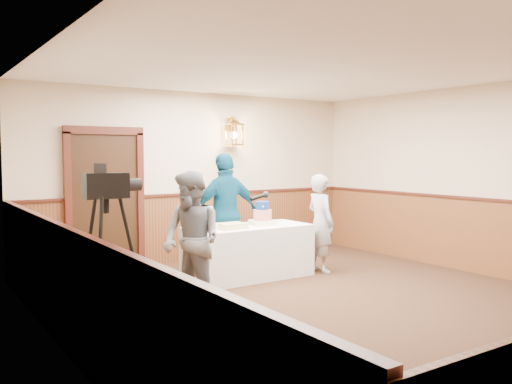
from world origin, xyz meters
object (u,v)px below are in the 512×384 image
at_px(sheet_cake_yellow, 232,226).
at_px(baker, 320,223).
at_px(assistant_p, 226,213).
at_px(display_table, 248,252).
at_px(tv_camera_rig, 107,268).
at_px(tiered_cake, 263,216).
at_px(interviewer, 192,240).
at_px(sheet_cake_green, 210,226).

relative_size(sheet_cake_yellow, baker, 0.25).
distance_m(sheet_cake_yellow, assistant_p, 0.60).
height_order(display_table, tv_camera_rig, tv_camera_rig).
height_order(tiered_cake, tv_camera_rig, tv_camera_rig).
height_order(display_table, sheet_cake_yellow, sheet_cake_yellow).
bearing_deg(display_table, interviewer, -144.98).
bearing_deg(sheet_cake_yellow, sheet_cake_green, 147.82).
relative_size(tiered_cake, tv_camera_rig, 0.24).
height_order(tiered_cake, sheet_cake_green, tiered_cake).
relative_size(interviewer, assistant_p, 0.88).
height_order(sheet_cake_yellow, baker, baker).
distance_m(assistant_p, tv_camera_rig, 3.17).
relative_size(display_table, baker, 1.22).
bearing_deg(assistant_p, display_table, 106.92).
height_order(baker, assistant_p, assistant_p).
distance_m(display_table, sheet_cake_green, 0.73).
distance_m(sheet_cake_yellow, interviewer, 1.35).
bearing_deg(tiered_cake, baker, -17.47).
bearing_deg(baker, interviewer, 109.09).
relative_size(interviewer, baker, 1.07).
height_order(tiered_cake, baker, baker).
bearing_deg(sheet_cake_yellow, baker, -5.67).
distance_m(display_table, interviewer, 1.75).
bearing_deg(sheet_cake_green, sheet_cake_yellow, -32.18).
xyz_separation_m(sheet_cake_yellow, assistant_p, (0.23, 0.55, 0.11)).
xyz_separation_m(sheet_cake_yellow, baker, (1.47, -0.15, -0.05)).
height_order(baker, tv_camera_rig, tv_camera_rig).
distance_m(interviewer, baker, 2.62).
relative_size(display_table, sheet_cake_green, 6.30).
distance_m(sheet_cake_green, baker, 1.76).
relative_size(sheet_cake_yellow, assistant_p, 0.21).
bearing_deg(sheet_cake_green, tiered_cake, -2.14).
distance_m(interviewer, tv_camera_rig, 1.32).
bearing_deg(sheet_cake_yellow, tv_camera_rig, -146.72).
bearing_deg(sheet_cake_yellow, tiered_cake, 11.97).
xyz_separation_m(interviewer, assistant_p, (1.28, 1.41, 0.10)).
height_order(display_table, tiered_cake, tiered_cake).
distance_m(tiered_cake, sheet_cake_green, 0.86).
relative_size(tiered_cake, assistant_p, 0.22).
xyz_separation_m(tiered_cake, sheet_cake_green, (-0.86, 0.03, -0.10)).
height_order(interviewer, assistant_p, assistant_p).
xyz_separation_m(tiered_cake, baker, (0.87, -0.27, -0.14)).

